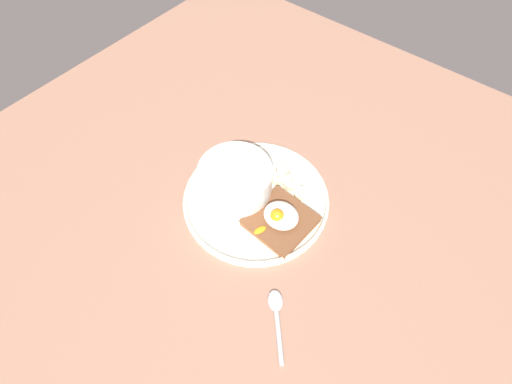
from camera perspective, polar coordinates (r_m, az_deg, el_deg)
ground_plane at (r=76.61cm, az=-0.00°, el=-1.72°), size 120.00×120.00×2.00cm
plate at (r=75.12cm, az=-0.00°, el=-0.96°), size 27.48×27.48×1.60cm
oatmeal_bowl at (r=72.90cm, az=-2.94°, el=1.57°), size 13.57×13.57×7.14cm
toast_slice at (r=71.44cm, az=3.54°, el=-4.13°), size 11.14×11.14×1.50cm
poached_egg at (r=69.74cm, az=3.50°, el=-3.39°), size 6.40×8.32×3.20cm
banana_slice_front at (r=76.66cm, az=5.15°, el=1.37°), size 4.80×4.80×1.19cm
banana_slice_left at (r=77.13cm, az=3.16°, el=1.96°), size 3.27×3.33×1.14cm
banana_slice_back at (r=75.45cm, az=6.45°, el=-0.16°), size 3.35×3.35×1.07cm
banana_slice_right at (r=78.49cm, az=4.06°, el=3.37°), size 3.41×3.39×1.40cm
spoon at (r=65.84cm, az=3.00°, el=-17.30°), size 9.10×9.62×0.80cm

